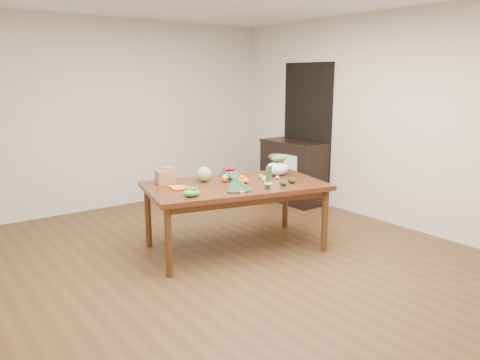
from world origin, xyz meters
TOP-DOWN VIEW (x-y plane):
  - floor at (0.00, 0.00)m, footprint 6.00×6.00m
  - room_walls at (0.00, 0.00)m, footprint 5.02×6.02m
  - dining_table at (0.30, 0.48)m, footprint 2.11×1.48m
  - doorway_dark at (2.48, 1.60)m, footprint 0.02×1.00m
  - cabinet at (2.22, 1.61)m, footprint 0.52×1.02m
  - dish_towel at (1.96, 1.40)m, footprint 0.02×0.28m
  - paper_bag at (-0.30, 0.95)m, footprint 0.29×0.26m
  - cabbage at (0.09, 0.77)m, footprint 0.17×0.17m
  - strawberry_basket_a at (0.44, 0.84)m, footprint 0.12×0.12m
  - strawberry_basket_b at (0.48, 0.81)m, footprint 0.13×0.13m
  - orange_a at (0.26, 0.61)m, footprint 0.09×0.09m
  - orange_b at (0.39, 0.60)m, footprint 0.08×0.08m
  - orange_c at (0.42, 0.49)m, footprint 0.07×0.07m
  - mandarin_cluster at (0.40, 0.48)m, footprint 0.22×0.22m
  - carrots at (-0.29, 0.64)m, footprint 0.26×0.26m
  - snap_pea_bag at (-0.36, 0.28)m, footprint 0.17×0.13m
  - kale_bunch at (0.14, 0.19)m, footprint 0.40×0.46m
  - asparagus_bundle at (0.43, 0.07)m, footprint 0.10×0.13m
  - potato_a at (0.67, 0.44)m, footprint 0.05×0.04m
  - potato_b at (0.62, 0.35)m, footprint 0.06×0.05m
  - potato_c at (0.71, 0.45)m, footprint 0.05×0.05m
  - potato_d at (0.71, 0.54)m, footprint 0.05×0.05m
  - potato_e at (0.83, 0.38)m, footprint 0.05×0.04m
  - avocado_a at (0.65, 0.09)m, footprint 0.08×0.10m
  - avocado_b at (0.81, 0.13)m, footprint 0.09×0.11m
  - salad_bag at (0.97, 0.54)m, footprint 0.34×0.29m

SIDE VIEW (x-z plane):
  - floor at x=0.00m, z-range 0.00..0.00m
  - dining_table at x=0.30m, z-range 0.00..0.75m
  - cabinet at x=2.22m, z-range 0.00..0.94m
  - dish_towel at x=1.96m, z-range 0.33..0.78m
  - carrots at x=-0.29m, z-range 0.75..0.78m
  - potato_e at x=0.83m, z-range 0.75..0.79m
  - potato_a at x=0.67m, z-range 0.75..0.79m
  - potato_c at x=0.71m, z-range 0.75..0.79m
  - potato_d at x=0.71m, z-range 0.75..0.79m
  - potato_b at x=0.62m, z-range 0.75..0.80m
  - avocado_a at x=0.65m, z-range 0.75..0.81m
  - avocado_b at x=0.81m, z-range 0.75..0.81m
  - orange_c at x=0.42m, z-range 0.75..0.82m
  - snap_pea_bag at x=-0.36m, z-range 0.75..0.83m
  - orange_b at x=0.39m, z-range 0.75..0.83m
  - orange_a at x=0.26m, z-range 0.75..0.84m
  - mandarin_cluster at x=0.40m, z-range 0.75..0.84m
  - strawberry_basket_a at x=0.44m, z-range 0.75..0.84m
  - strawberry_basket_b at x=0.48m, z-range 0.75..0.85m
  - kale_bunch at x=0.14m, z-range 0.75..0.91m
  - cabbage at x=0.09m, z-range 0.75..0.92m
  - paper_bag at x=-0.30m, z-range 0.75..0.93m
  - salad_bag at x=0.97m, z-range 0.75..0.98m
  - asparagus_bundle at x=0.43m, z-range 0.75..1.00m
  - doorway_dark at x=2.48m, z-range 0.00..2.10m
  - room_walls at x=0.00m, z-range 0.00..2.70m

